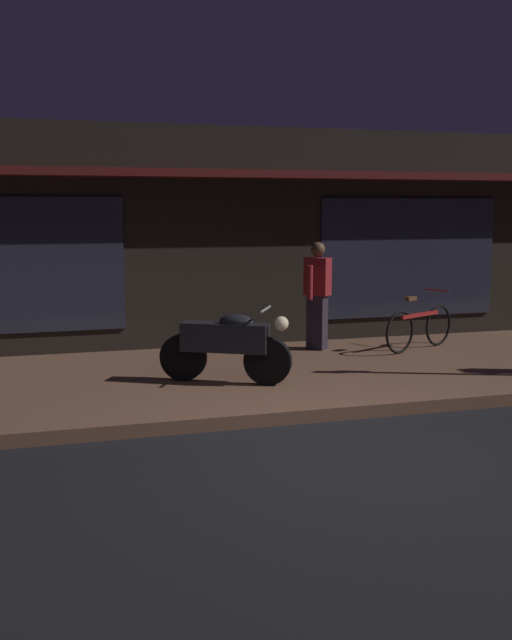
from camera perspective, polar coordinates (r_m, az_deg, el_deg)
name	(u,v)px	position (r m, az deg, el deg)	size (l,w,h in m)	color
ground_plane	(350,452)	(7.26, 7.27, -10.13)	(60.00, 60.00, 0.00)	black
sidewalk_slab	(261,377)	(9.96, 0.43, -4.42)	(18.00, 4.00, 0.15)	brown
storefront_building	(207,239)	(12.99, -3.84, 6.33)	(18.00, 3.30, 3.60)	black
motorcycle	(227,344)	(9.21, -2.23, -1.87)	(1.55, 0.96, 0.97)	black
bicycle_parked	(420,327)	(11.67, 12.58, -0.52)	(1.51, 0.76, 0.91)	black
person_bystander	(317,293)	(11.40, 4.79, 2.08)	(0.51, 0.48, 1.67)	#28232D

